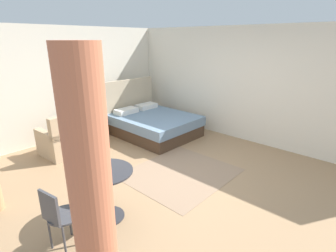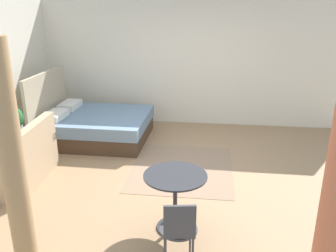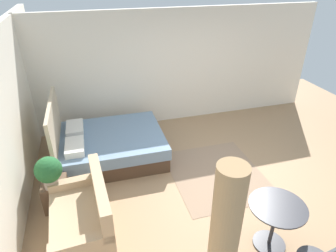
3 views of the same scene
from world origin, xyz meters
The scene contains 9 objects.
ground_plane centered at (0.00, 0.00, -0.01)m, with size 8.21×9.70×0.02m, color #9E7A56.
wall_right centered at (2.61, 0.00, 1.30)m, with size 0.12×6.70×2.60m, color silver.
area_rug centered at (0.23, 0.07, 0.00)m, with size 1.83×1.61×0.01m, color #93755B.
bed centered at (1.32, 1.91, 0.29)m, with size 1.65×2.01×1.30m.
couch centered at (-0.51, 2.43, 0.30)m, with size 1.34×0.84×0.91m.
nightstand centered at (0.22, 2.84, 0.23)m, with size 0.42×0.38×0.46m.
potted_plant centered at (0.12, 2.85, 0.75)m, with size 0.39×0.39×0.51m.
vase centered at (0.34, 2.86, 0.56)m, with size 0.12×0.12×0.19m.
balcony_table centered at (-1.38, 0.02, 0.50)m, with size 0.73×0.73×0.71m.
Camera 3 is at (-3.60, 2.11, 3.38)m, focal length 31.10 mm.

